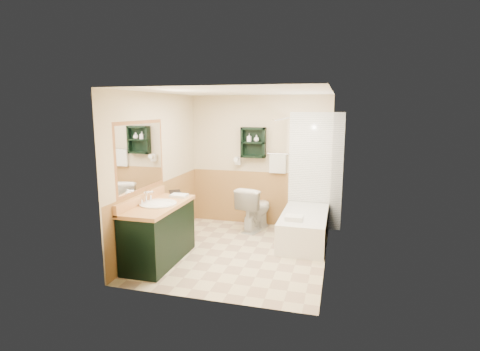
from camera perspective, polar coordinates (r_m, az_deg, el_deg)
The scene contains 25 objects.
floor at distance 5.84m, azimuth -0.29°, elevation -11.56°, with size 3.00×3.00×0.00m, color beige.
back_wall at distance 6.97m, azimuth 3.03°, elevation 2.24°, with size 2.60×0.04×2.40m, color beige.
left_wall at distance 5.99m, azimuth -12.56°, elevation 0.69°, with size 0.04×3.00×2.40m, color beige.
right_wall at distance 5.32m, azimuth 13.55°, elevation -0.55°, with size 0.04×3.00×2.40m, color beige.
ceiling at distance 5.43m, azimuth -0.31°, elevation 12.89°, with size 2.60×3.00×0.04m, color white.
wainscot_left at distance 6.13m, azimuth -12.02°, elevation -5.79°, with size 2.98×2.98×1.00m, color #B8814A, non-canonical shape.
wainscot_back at distance 7.06m, azimuth 2.92°, elevation -3.43°, with size 2.58×2.58×1.00m, color #B8814A, non-canonical shape.
mirror_frame at distance 5.45m, azimuth -14.89°, elevation 2.84°, with size 1.30×1.30×1.00m, color #995A32, non-canonical shape.
mirror_glass at distance 5.45m, azimuth -14.85°, elevation 2.84°, with size 1.20×1.20×0.90m, color white, non-canonical shape.
tile_right at distance 6.08m, azimuth 13.33°, elevation -0.64°, with size 1.50×1.50×2.10m, color white, non-canonical shape.
tile_back at distance 6.81m, azimuth 11.41°, elevation 0.58°, with size 0.95×0.95×2.10m, color white, non-canonical shape.
tile_accent at distance 5.98m, azimuth 13.58°, elevation 7.38°, with size 1.50×1.50×0.10m, color #144828, non-canonical shape.
wall_shelf at distance 6.84m, azimuth 2.03°, elevation 5.04°, with size 0.45×0.15×0.55m, color black.
hair_dryer at distance 6.97m, azimuth -0.34°, elevation 2.26°, with size 0.10×0.24×0.18m, color white, non-canonical shape.
towel_bar at distance 6.81m, azimuth 5.80°, elevation 3.29°, with size 0.40×0.06×0.40m, color silver, non-canonical shape.
curtain_rod at distance 6.05m, azimuth 6.52°, elevation 8.58°, with size 0.03×0.03×1.60m, color silver.
shower_curtain at distance 6.30m, azimuth 6.60°, elevation 0.87°, with size 1.05×1.05×1.70m, color beige, non-canonical shape.
vanity at distance 5.50m, azimuth -12.21°, elevation -8.54°, with size 0.59×1.32×0.84m, color black.
bathtub at distance 6.26m, azimuth 9.74°, elevation -7.85°, with size 0.72×1.50×0.48m, color white.
toilet at distance 6.75m, azimuth 2.31°, elevation -5.03°, with size 0.45×0.80×0.78m, color white.
counter_towel at distance 5.75m, azimuth -9.30°, elevation -3.04°, with size 0.25×0.19×0.04m, color silver.
vanity_book at distance 6.03m, azimuth -10.77°, elevation -1.51°, with size 0.18×0.02×0.24m, color black.
tub_towel at distance 5.80m, azimuth 8.23°, elevation -6.43°, with size 0.26×0.22×0.07m, color silver.
soap_bottle_a at distance 6.84m, azimuth 1.42°, elevation 5.46°, with size 0.07×0.15×0.07m, color white.
soap_bottle_b at distance 6.81m, azimuth 2.53°, elevation 5.57°, with size 0.10×0.13×0.10m, color white.
Camera 1 is at (1.44, -5.23, 2.17)m, focal length 28.00 mm.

